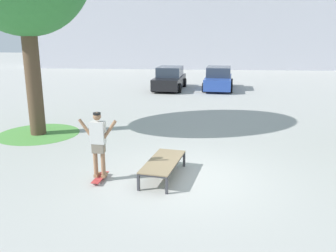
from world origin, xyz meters
TOP-DOWN VIEW (x-y plane):
  - ground_plane at (0.00, 0.00)m, footprint 120.00×120.00m
  - skate_box at (-0.66, 0.01)m, footprint 1.10×2.01m
  - skateboard at (-2.26, -0.31)m, footprint 0.27×0.82m
  - skater at (-2.26, -0.31)m, footprint 1.00×0.31m
  - grass_patch_near_left at (-5.74, 3.75)m, footprint 3.01×3.01m
  - car_black at (-1.69, 15.09)m, footprint 2.19×4.33m
  - car_blue at (1.58, 15.28)m, footprint 2.22×4.34m

SIDE VIEW (x-z plane):
  - ground_plane at x=0.00m, z-range 0.00..0.00m
  - grass_patch_near_left at x=-5.74m, z-range 0.00..0.01m
  - skateboard at x=-2.26m, z-range 0.03..0.12m
  - skate_box at x=-0.66m, z-range 0.18..0.64m
  - car_black at x=-1.69m, z-range -0.06..1.44m
  - car_blue at x=1.58m, z-range -0.06..1.44m
  - skater at x=-2.26m, z-range 0.22..1.92m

